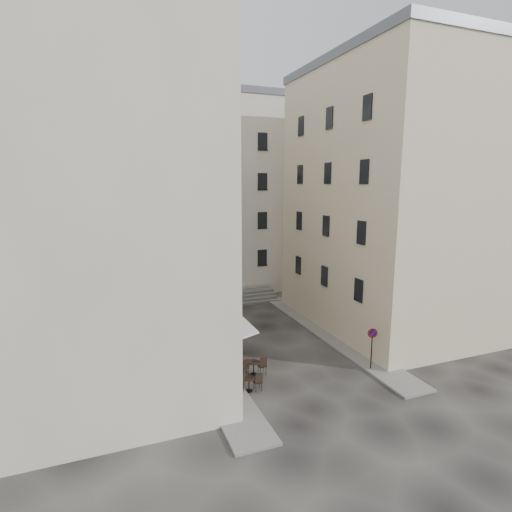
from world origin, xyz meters
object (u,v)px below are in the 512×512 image
no_parking_sign (372,341)px  pedestrian (218,332)px  bistro_table_b (253,367)px  bistro_table_a (249,383)px

no_parking_sign → pedestrian: 9.54m
bistro_table_b → no_parking_sign: bearing=-15.9°
bistro_table_b → bistro_table_a: bearing=-118.2°
no_parking_sign → bistro_table_b: no_parking_sign is taller
bistro_table_a → bistro_table_b: size_ratio=0.94×
pedestrian → bistro_table_b: bearing=93.0°
bistro_table_a → pedestrian: pedestrian is taller
bistro_table_a → pedestrian: (0.14, 6.10, 0.49)m
no_parking_sign → bistro_table_b: bearing=-177.3°
bistro_table_a → bistro_table_b: bearing=61.8°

